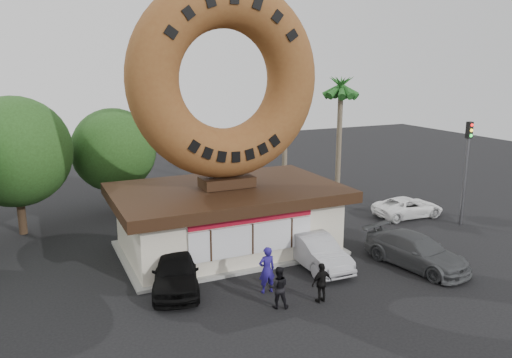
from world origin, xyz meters
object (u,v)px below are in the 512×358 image
object	(u,v)px
person_left	(267,270)
person_center	(278,287)
donut_shop	(227,216)
car_grey	(416,251)
traffic_signal	(466,160)
person_right	(322,283)
street_lamp	(144,139)
car_silver	(315,251)
giant_donut	(226,80)
car_black	(176,270)
car_white	(408,207)

from	to	relation	value
person_left	person_center	bearing A→B (deg)	83.50
donut_shop	car_grey	distance (m)	9.25
traffic_signal	person_right	size ratio (longest dim) A/B	3.71
street_lamp	person_right	size ratio (longest dim) A/B	4.88
person_center	car_silver	size ratio (longest dim) A/B	0.37
giant_donut	person_center	distance (m)	10.19
car_black	person_center	bearing A→B (deg)	-30.91
car_black	car_silver	distance (m)	6.61
traffic_signal	car_grey	world-z (taller)	traffic_signal
car_black	car_grey	distance (m)	11.12
traffic_signal	person_left	bearing A→B (deg)	-167.17
giant_donut	person_left	distance (m)	9.21
person_left	person_center	xyz separation A→B (m)	(-0.17, -1.38, -0.15)
person_right	car_silver	bearing A→B (deg)	-123.99
person_left	person_right	distance (m)	2.33
giant_donut	donut_shop	bearing A→B (deg)	-90.00
person_right	car_grey	distance (m)	6.05
giant_donut	traffic_signal	world-z (taller)	giant_donut
car_black	car_silver	bearing A→B (deg)	12.42
car_silver	car_grey	size ratio (longest dim) A/B	0.88
person_right	car_silver	xyz separation A→B (m)	(1.68, 3.25, -0.07)
street_lamp	person_left	xyz separation A→B (m)	(1.51, -15.28, -3.49)
traffic_signal	car_white	size ratio (longest dim) A/B	1.38
donut_shop	traffic_signal	world-z (taller)	traffic_signal
person_left	car_silver	distance (m)	3.65
person_left	person_center	world-z (taller)	person_left
giant_donut	traffic_signal	distance (m)	14.90
traffic_signal	car_silver	xyz separation A→B (m)	(-11.07, -1.71, -3.12)
donut_shop	giant_donut	distance (m)	6.77
person_right	car_silver	world-z (taller)	person_right
donut_shop	person_right	distance (m)	7.12
person_center	person_left	bearing A→B (deg)	-74.24
giant_donut	car_silver	bearing A→B (deg)	-51.69
street_lamp	traffic_signal	distance (m)	19.90
person_center	person_right	bearing A→B (deg)	-166.79
car_grey	person_center	bearing A→B (deg)	175.05
traffic_signal	car_grey	bearing A→B (deg)	-151.21
car_grey	car_white	bearing A→B (deg)	39.62
person_left	car_silver	world-z (taller)	person_left
donut_shop	person_left	distance (m)	5.33
person_right	car_white	bearing A→B (deg)	-152.35
giant_donut	car_white	world-z (taller)	giant_donut
car_silver	car_white	size ratio (longest dim) A/B	1.03
donut_shop	person_center	size ratio (longest dim) A/B	6.62
giant_donut	traffic_signal	bearing A→B (deg)	-8.17
person_right	car_grey	xyz separation A→B (m)	(5.93, 1.21, -0.07)
giant_donut	person_center	bearing A→B (deg)	-94.50
donut_shop	car_silver	bearing A→B (deg)	-51.57
giant_donut	person_center	xyz separation A→B (m)	(-0.52, -6.66, -7.69)
donut_shop	car_grey	world-z (taller)	donut_shop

